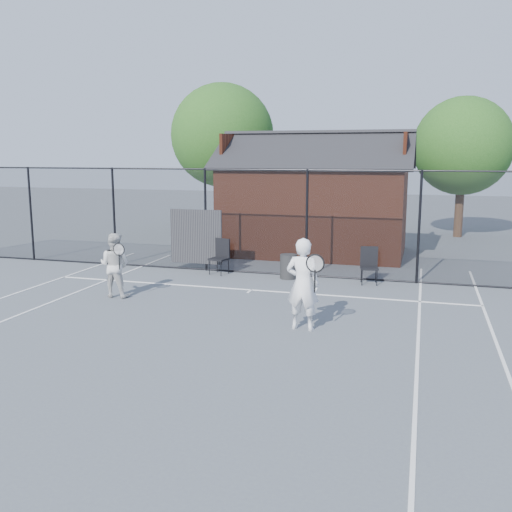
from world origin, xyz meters
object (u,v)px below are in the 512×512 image
(chair_left, at_px, (219,257))
(chair_right, at_px, (369,266))
(clubhouse, at_px, (315,207))
(waste_bin, at_px, (288,267))
(player_back, at_px, (115,265))
(player_front, at_px, (303,284))

(chair_left, bearing_deg, chair_right, 12.77)
(clubhouse, height_order, chair_left, clubhouse)
(clubhouse, xyz_separation_m, waste_bin, (0.08, -4.40, -1.27))
(player_back, height_order, chair_right, player_back)
(clubhouse, bearing_deg, chair_right, -62.85)
(clubhouse, height_order, player_back, clubhouse)
(player_front, relative_size, waste_bin, 2.69)
(player_front, xyz_separation_m, waste_bin, (-1.32, 4.45, -0.57))
(clubhouse, relative_size, player_front, 3.58)
(player_front, xyz_separation_m, player_back, (-4.86, 1.30, -0.14))
(chair_left, bearing_deg, waste_bin, 13.62)
(chair_right, relative_size, waste_bin, 1.42)
(player_front, xyz_separation_m, chair_left, (-3.36, 4.45, -0.42))
(player_back, xyz_separation_m, chair_right, (5.74, 3.09, -0.30))
(clubhouse, bearing_deg, chair_left, -113.93)
(chair_right, height_order, waste_bin, chair_right)
(chair_left, height_order, chair_right, chair_left)
(chair_left, xyz_separation_m, chair_right, (4.24, -0.06, -0.01))
(player_front, bearing_deg, chair_left, 127.05)
(player_front, height_order, player_back, player_front)
(player_back, relative_size, waste_bin, 2.29)
(player_front, height_order, chair_right, player_front)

